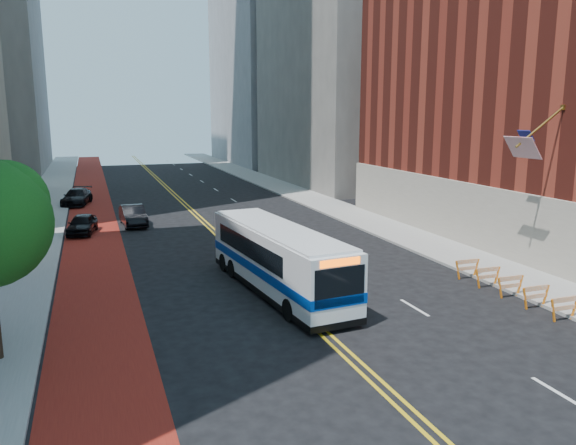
{
  "coord_description": "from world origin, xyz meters",
  "views": [
    {
      "loc": [
        -7.99,
        -13.85,
        8.23
      ],
      "look_at": [
        -0.27,
        8.0,
        3.7
      ],
      "focal_mm": 35.0,
      "sensor_mm": 36.0,
      "label": 1
    }
  ],
  "objects_px": {
    "car_b": "(133,216)",
    "car_c": "(77,197)",
    "car_a": "(82,224)",
    "transit_bus": "(277,258)"
  },
  "relations": [
    {
      "from": "car_b",
      "to": "car_c",
      "type": "height_order",
      "value": "car_b"
    },
    {
      "from": "car_b",
      "to": "car_c",
      "type": "distance_m",
      "value": 12.29
    },
    {
      "from": "car_a",
      "to": "car_b",
      "type": "bearing_deg",
      "value": 38.4
    },
    {
      "from": "car_a",
      "to": "car_c",
      "type": "distance_m",
      "value": 13.44
    },
    {
      "from": "car_a",
      "to": "car_b",
      "type": "relative_size",
      "value": 0.88
    },
    {
      "from": "car_b",
      "to": "car_c",
      "type": "relative_size",
      "value": 0.9
    },
    {
      "from": "transit_bus",
      "to": "car_a",
      "type": "bearing_deg",
      "value": 111.94
    },
    {
      "from": "transit_bus",
      "to": "car_c",
      "type": "xyz_separation_m",
      "value": [
        -9.24,
        30.04,
        -0.88
      ]
    },
    {
      "from": "car_b",
      "to": "car_c",
      "type": "bearing_deg",
      "value": 105.81
    },
    {
      "from": "transit_bus",
      "to": "car_b",
      "type": "xyz_separation_m",
      "value": [
        -5.15,
        18.45,
        -0.87
      ]
    }
  ]
}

